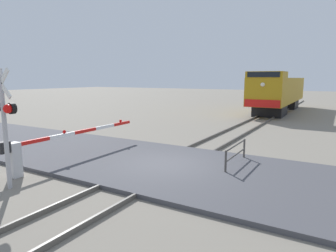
{
  "coord_description": "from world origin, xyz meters",
  "views": [
    {
      "loc": [
        5.75,
        -9.74,
        3.51
      ],
      "look_at": [
        -0.98,
        1.74,
        1.35
      ],
      "focal_mm": 31.71,
      "sensor_mm": 36.0,
      "label": 1
    }
  ],
  "objects_px": {
    "locomotive": "(279,92)",
    "crossing_gate": "(40,147)",
    "crossing_signal": "(3,116)",
    "guard_railing": "(236,153)"
  },
  "relations": [
    {
      "from": "locomotive",
      "to": "guard_railing",
      "type": "distance_m",
      "value": 21.66
    },
    {
      "from": "crossing_signal",
      "to": "locomotive",
      "type": "bearing_deg",
      "value": 83.22
    },
    {
      "from": "locomotive",
      "to": "guard_railing",
      "type": "bearing_deg",
      "value": -83.84
    },
    {
      "from": "crossing_gate",
      "to": "guard_railing",
      "type": "bearing_deg",
      "value": 32.19
    },
    {
      "from": "locomotive",
      "to": "crossing_gate",
      "type": "height_order",
      "value": "locomotive"
    },
    {
      "from": "crossing_signal",
      "to": "crossing_gate",
      "type": "relative_size",
      "value": 0.54
    },
    {
      "from": "locomotive",
      "to": "crossing_signal",
      "type": "height_order",
      "value": "locomotive"
    },
    {
      "from": "locomotive",
      "to": "crossing_signal",
      "type": "distance_m",
      "value": 27.54
    },
    {
      "from": "locomotive",
      "to": "crossing_gate",
      "type": "relative_size",
      "value": 2.13
    },
    {
      "from": "crossing_signal",
      "to": "crossing_gate",
      "type": "xyz_separation_m",
      "value": [
        -0.85,
        1.82,
        -1.48
      ]
    }
  ]
}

